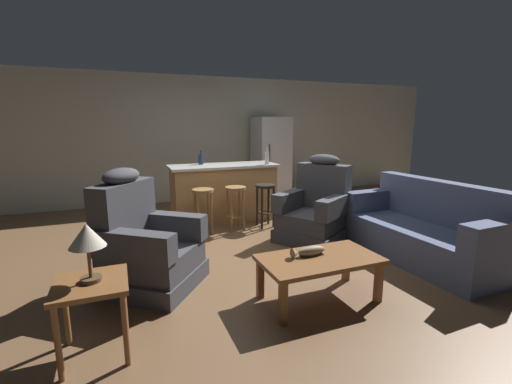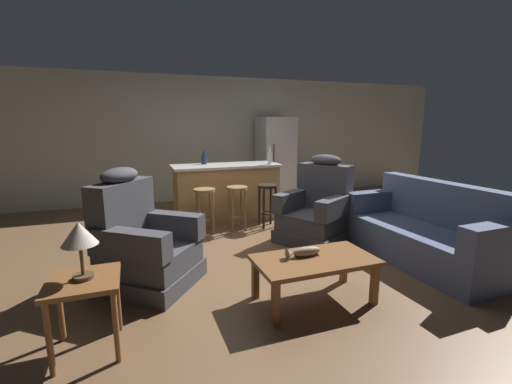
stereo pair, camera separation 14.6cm
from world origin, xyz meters
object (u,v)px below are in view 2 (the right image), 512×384
refrigerator (276,159)px  bottle_tall_green (204,159)px  end_table (84,292)px  coffee_table (315,264)px  recliner_near_lamp (143,244)px  bottle_short_amber (270,158)px  kitchen_island (227,192)px  couch (426,233)px  table_lamp (79,236)px  bar_stool_middle (237,200)px  recliner_near_island (316,211)px  fish_figurine (304,252)px  bar_stool_left (205,202)px  bar_stool_right (267,198)px

refrigerator → bottle_tall_green: size_ratio=7.47×
refrigerator → end_table: bearing=-127.8°
coffee_table → recliner_near_lamp: recliner_near_lamp is taller
bottle_tall_green → bottle_short_amber: (1.03, -0.42, 0.02)m
recliner_near_lamp → end_table: size_ratio=2.14×
refrigerator → kitchen_island: bearing=-140.0°
couch → recliner_near_lamp: bearing=-10.8°
table_lamp → refrigerator: size_ratio=0.23×
recliner_near_lamp → bar_stool_middle: 2.03m
couch → bar_stool_middle: size_ratio=2.83×
refrigerator → bottle_short_amber: bearing=-117.0°
recliner_near_island → fish_figurine: bearing=25.2°
bar_stool_left → bottle_short_amber: (1.21, 0.39, 0.59)m
bar_stool_left → couch: bearing=-40.9°
recliner_near_lamp → bar_stool_right: size_ratio=1.76×
end_table → bar_stool_left: (1.36, 2.42, 0.01)m
recliner_near_island → end_table: recliner_near_island is taller
bar_stool_middle → bottle_short_amber: bottle_short_amber is taller
bar_stool_middle → refrigerator: size_ratio=0.39×
bar_stool_middle → bottle_tall_green: bearing=112.1°
coffee_table → fish_figurine: bearing=138.9°
kitchen_island → bottle_tall_green: bearing=151.7°
end_table → table_lamp: size_ratio=1.37×
recliner_near_island → table_lamp: recliner_near_island is taller
couch → bar_stool_middle: 2.63m
end_table → recliner_near_island: bearing=29.6°
end_table → bar_stool_middle: 3.05m
bar_stool_right → bottle_tall_green: bottle_tall_green is taller
fish_figurine → recliner_near_lamp: bearing=148.6°
table_lamp → refrigerator: (3.29, 4.24, 0.01)m
recliner_near_lamp → fish_figurine: bearing=6.5°
recliner_near_lamp → kitchen_island: (1.44, 2.06, 0.06)m
recliner_near_lamp → kitchen_island: bearing=92.9°
bar_stool_right → bar_stool_left: bearing=180.0°
table_lamp → kitchen_island: 3.59m
kitchen_island → bar_stool_right: kitchen_island is taller
bar_stool_left → end_table: bearing=-119.4°
couch → bar_stool_right: (-1.25, 1.96, 0.13)m
fish_figurine → end_table: size_ratio=0.61×
end_table → bar_stool_left: bearing=60.6°
kitchen_island → coffee_table: bearing=-89.7°
kitchen_island → bar_stool_middle: kitchen_island is taller
end_table → table_lamp: 0.41m
bar_stool_right → end_table: bearing=-134.4°
fish_figurine → kitchen_island: kitchen_island is taller
couch → bar_stool_left: bearing=-42.4°
end_table → refrigerator: 5.39m
fish_figurine → refrigerator: size_ratio=0.19×
coffee_table → refrigerator: 4.44m
refrigerator → recliner_near_island: bearing=-101.2°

